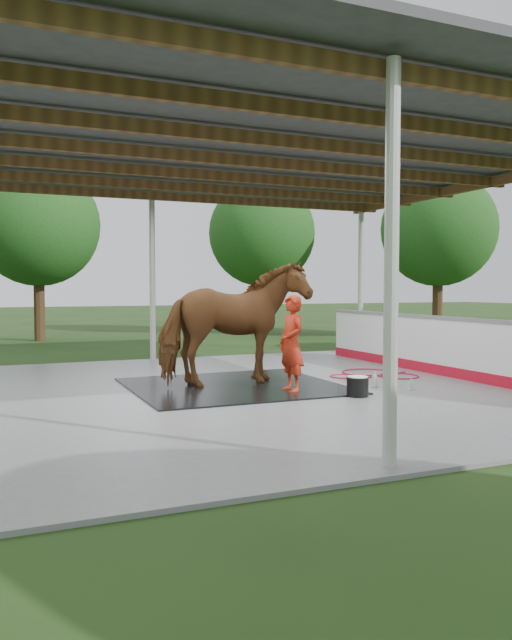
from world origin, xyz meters
name	(u,v)px	position (x,y,z in m)	size (l,w,h in m)	color
ground	(222,394)	(0.00, 0.00, 0.00)	(100.00, 100.00, 0.00)	#1E3814
concrete_slab	(222,392)	(0.00, 0.00, 0.03)	(12.00, 10.00, 0.05)	slate
pavilion_structure	(221,152)	(0.00, 0.00, 3.97)	(12.60, 10.60, 4.05)	beige
dasher_board	(444,348)	(4.60, 0.00, 0.59)	(0.16, 8.00, 1.15)	#B30E23
tree_belt	(220,173)	(0.30, 0.90, 3.79)	(28.00, 28.00, 5.80)	#382314
rubber_mat	(234,386)	(0.34, 0.32, 0.06)	(3.49, 3.28, 0.03)	black
horse	(234,323)	(0.34, 0.32, 1.15)	(1.16, 2.54, 2.15)	brown
handler	(292,343)	(1.03, -0.53, 0.84)	(0.58, 0.38, 1.59)	red
wash_bucket	(358,386)	(1.78, -1.34, 0.21)	(0.34, 0.34, 0.32)	black
soap_bottle_a	(375,379)	(2.53, -0.70, 0.19)	(0.11, 0.11, 0.28)	silver
soap_bottle_b	(411,384)	(2.93, -1.18, 0.15)	(0.09, 0.09, 0.20)	#338CD8
hose_coil	(373,374)	(3.39, 0.63, 0.06)	(1.72, 1.58, 0.02)	#BA0D35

